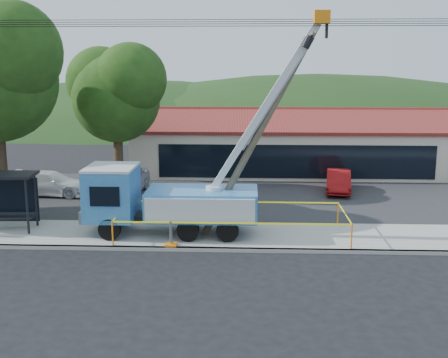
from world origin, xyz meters
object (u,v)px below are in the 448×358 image
at_px(utility_truck, 167,197).
at_px(leaning_pole, 266,119).
at_px(bus_shelter, 7,188).
at_px(car_white, 51,197).
at_px(car_silver, 126,195).
at_px(car_red, 338,193).

bearing_deg(utility_truck, leaning_pole, 1.43).
distance_m(bus_shelter, car_white, 7.36).
bearing_deg(car_silver, utility_truck, -59.83).
bearing_deg(car_silver, car_white, -168.09).
height_order(utility_truck, car_red, utility_truck).
height_order(leaning_pole, bus_shelter, leaning_pole).
relative_size(utility_truck, car_silver, 2.22).
height_order(utility_truck, car_silver, utility_truck).
xyz_separation_m(bus_shelter, car_silver, (3.88, 7.52, -2.10)).
distance_m(bus_shelter, car_red, 18.81).
relative_size(car_silver, car_white, 0.99).
xyz_separation_m(bus_shelter, car_white, (-0.51, 7.03, -2.10)).
relative_size(bus_shelter, car_silver, 0.59).
bearing_deg(car_white, car_red, -80.00).
distance_m(utility_truck, car_silver, 8.87).
height_order(bus_shelter, car_red, bus_shelter).
distance_m(car_silver, car_red, 12.76).
xyz_separation_m(leaning_pole, car_silver, (-8.01, 7.78, -5.35)).
relative_size(leaning_pole, bus_shelter, 3.39).
relative_size(utility_truck, bus_shelter, 3.75).
xyz_separation_m(utility_truck, car_white, (-8.01, 7.41, -1.82)).
bearing_deg(car_red, bus_shelter, -144.54).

